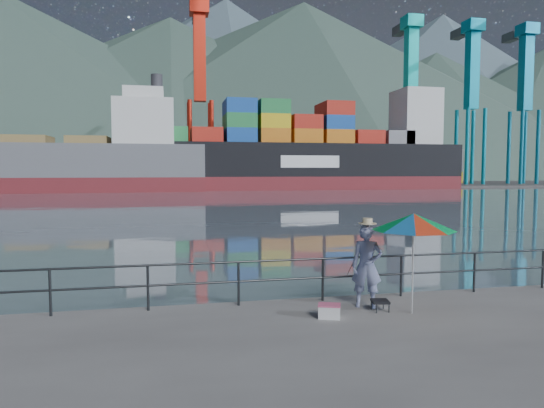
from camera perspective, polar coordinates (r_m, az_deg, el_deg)
The scene contains 13 objects.
harbor_water at distance 139.12m, azimuth -11.55°, elevation 2.65°, with size 500.00×280.00×0.00m, color slate.
far_dock at distance 102.66m, azimuth -5.88°, elevation 2.26°, with size 200.00×40.00×0.40m, color #514F4C.
guardrail at distance 11.09m, azimuth -9.15°, elevation -9.38°, with size 22.00×0.06×1.03m.
mountains at distance 222.74m, azimuth -1.48°, elevation 12.38°, with size 600.00×332.80×80.00m.
port_cranes at distance 99.10m, azimuth 7.02°, elevation 11.46°, with size 116.00×28.00×38.40m.
container_stacks at distance 109.20m, azimuth 8.23°, elevation 4.03°, with size 58.00×5.40×7.80m.
fisherman at distance 11.15m, azimuth 11.09°, elevation -7.17°, with size 0.68×0.45×1.86m, color #2B408D.
beach_umbrella at distance 10.72m, azimuth 16.32°, elevation -2.06°, with size 2.27×2.27×2.16m.
folding_stool at distance 11.07m, azimuth 12.60°, elevation -11.55°, with size 0.42×0.42×0.24m.
cooler_bag at distance 10.41m, azimuth 6.76°, elevation -12.48°, with size 0.45×0.30×0.26m, color silver.
fishing_rod at distance 12.29m, azimuth 9.66°, elevation -10.56°, with size 0.02×0.02×1.89m, color black.
bulk_carrier at distance 80.97m, azimuth -24.80°, elevation 4.38°, with size 50.45×8.73×14.50m.
container_ship at distance 85.52m, azimuth 4.71°, elevation 5.86°, with size 55.84×9.31×18.10m.
Camera 1 is at (-0.46, -9.08, 3.08)m, focal length 32.00 mm.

